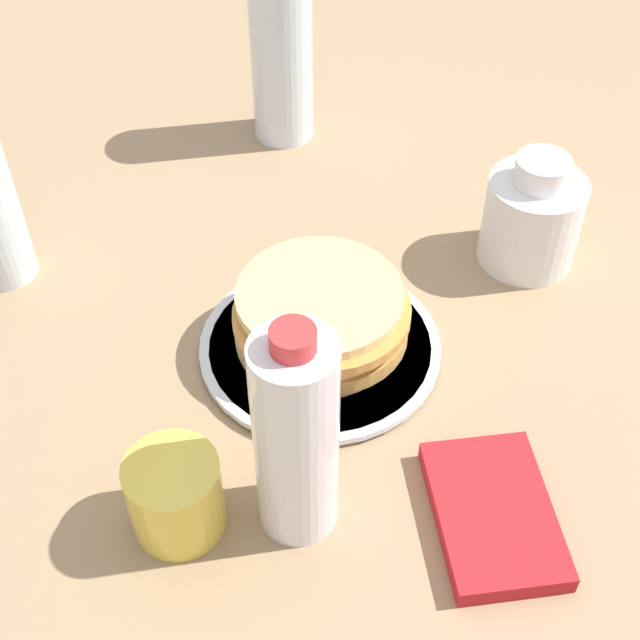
{
  "coord_description": "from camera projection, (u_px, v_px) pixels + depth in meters",
  "views": [
    {
      "loc": [
        -0.56,
        -0.29,
        0.68
      ],
      "look_at": [
        -0.01,
        -0.02,
        0.05
      ],
      "focal_mm": 50.0,
      "sensor_mm": 36.0,
      "label": 1
    }
  ],
  "objects": [
    {
      "name": "ground_plane",
      "position": [
        306.0,
        335.0,
        0.93
      ],
      "size": [
        4.0,
        4.0,
        0.0
      ],
      "primitive_type": "plane",
      "color": "#9E7F5B"
    },
    {
      "name": "plate",
      "position": [
        320.0,
        347.0,
        0.91
      ],
      "size": [
        0.25,
        0.25,
        0.01
      ],
      "color": "silver",
      "rests_on": "ground_plane"
    },
    {
      "name": "pancake_stack",
      "position": [
        321.0,
        318.0,
        0.88
      ],
      "size": [
        0.17,
        0.18,
        0.07
      ],
      "color": "tan",
      "rests_on": "plate"
    },
    {
      "name": "juice_glass",
      "position": [
        180.0,
        498.0,
        0.75
      ],
      "size": [
        0.08,
        0.08,
        0.08
      ],
      "color": "yellow",
      "rests_on": "ground_plane"
    },
    {
      "name": "cream_jug",
      "position": [
        532.0,
        217.0,
        0.97
      ],
      "size": [
        0.11,
        0.11,
        0.13
      ],
      "color": "white",
      "rests_on": "ground_plane"
    },
    {
      "name": "water_bottle_mid",
      "position": [
        281.0,
        51.0,
        1.1
      ],
      "size": [
        0.08,
        0.08,
        0.25
      ],
      "color": "silver",
      "rests_on": "ground_plane"
    },
    {
      "name": "water_bottle_far",
      "position": [
        296.0,
        438.0,
        0.7
      ],
      "size": [
        0.07,
        0.07,
        0.23
      ],
      "color": "white",
      "rests_on": "ground_plane"
    },
    {
      "name": "napkin",
      "position": [
        493.0,
        514.0,
        0.77
      ],
      "size": [
        0.18,
        0.17,
        0.02
      ],
      "color": "red",
      "rests_on": "ground_plane"
    }
  ]
}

